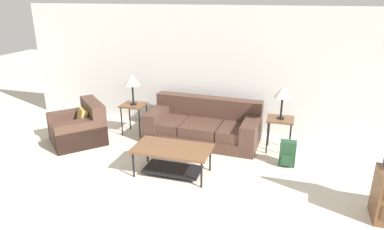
# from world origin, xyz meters

# --- Properties ---
(wall_back) EXTENTS (9.07, 0.06, 2.60)m
(wall_back) POSITION_xyz_m (0.00, 3.89, 1.30)
(wall_back) COLOR silver
(wall_back) RESTS_ON ground_plane
(couch) EXTENTS (2.25, 1.10, 0.82)m
(couch) POSITION_xyz_m (-0.21, 3.19, 0.29)
(couch) COLOR #4C3328
(couch) RESTS_ON ground_plane
(armchair) EXTENTS (1.36, 1.36, 0.80)m
(armchair) POSITION_xyz_m (-2.56, 2.42, 0.29)
(armchair) COLOR #4C3328
(armchair) RESTS_ON ground_plane
(coffee_table) EXTENTS (1.25, 0.68, 0.47)m
(coffee_table) POSITION_xyz_m (-0.34, 1.71, 0.35)
(coffee_table) COLOR brown
(coffee_table) RESTS_ON ground_plane
(side_table_left) EXTENTS (0.48, 0.45, 0.65)m
(side_table_left) POSITION_xyz_m (-1.69, 3.11, 0.57)
(side_table_left) COLOR brown
(side_table_left) RESTS_ON ground_plane
(side_table_right) EXTENTS (0.48, 0.45, 0.65)m
(side_table_right) POSITION_xyz_m (1.27, 3.11, 0.57)
(side_table_right) COLOR brown
(side_table_right) RESTS_ON ground_plane
(table_lamp_left) EXTENTS (0.31, 0.31, 0.63)m
(table_lamp_left) POSITION_xyz_m (-1.69, 3.11, 1.15)
(table_lamp_left) COLOR black
(table_lamp_left) RESTS_ON side_table_left
(table_lamp_right) EXTENTS (0.31, 0.31, 0.63)m
(table_lamp_right) POSITION_xyz_m (1.27, 3.11, 1.15)
(table_lamp_right) COLOR black
(table_lamp_right) RESTS_ON side_table_right
(backpack) EXTENTS (0.27, 0.24, 0.45)m
(backpack) POSITION_xyz_m (1.45, 2.55, 0.22)
(backpack) COLOR #23472D
(backpack) RESTS_ON ground_plane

